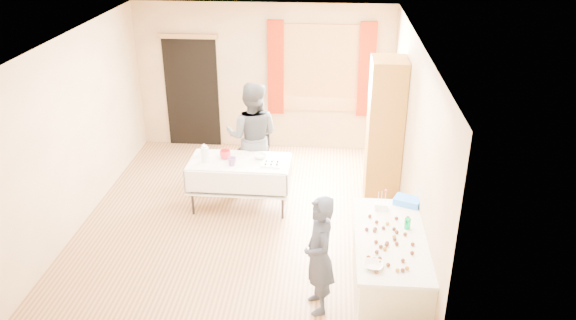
# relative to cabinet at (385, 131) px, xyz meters

# --- Properties ---
(floor) EXTENTS (4.50, 5.50, 0.02)m
(floor) POSITION_rel_cabinet_xyz_m (-1.99, -0.97, -1.09)
(floor) COLOR #9E7047
(floor) RESTS_ON ground
(ceiling) EXTENTS (4.50, 5.50, 0.02)m
(ceiling) POSITION_rel_cabinet_xyz_m (-1.99, -0.97, 1.53)
(ceiling) COLOR white
(ceiling) RESTS_ON floor
(wall_back) EXTENTS (4.50, 0.02, 2.60)m
(wall_back) POSITION_rel_cabinet_xyz_m (-1.99, 1.79, 0.22)
(wall_back) COLOR tan
(wall_back) RESTS_ON floor
(wall_front) EXTENTS (4.50, 0.02, 2.60)m
(wall_front) POSITION_rel_cabinet_xyz_m (-1.99, -3.73, 0.22)
(wall_front) COLOR tan
(wall_front) RESTS_ON floor
(wall_left) EXTENTS (0.02, 5.50, 2.60)m
(wall_left) POSITION_rel_cabinet_xyz_m (-4.25, -0.97, 0.22)
(wall_left) COLOR tan
(wall_left) RESTS_ON floor
(wall_right) EXTENTS (0.02, 5.50, 2.60)m
(wall_right) POSITION_rel_cabinet_xyz_m (0.27, -0.97, 0.22)
(wall_right) COLOR tan
(wall_right) RESTS_ON floor
(window_frame) EXTENTS (1.32, 0.06, 1.52)m
(window_frame) POSITION_rel_cabinet_xyz_m (-0.99, 1.75, 0.42)
(window_frame) COLOR olive
(window_frame) RESTS_ON wall_back
(window_pane) EXTENTS (1.20, 0.02, 1.40)m
(window_pane) POSITION_rel_cabinet_xyz_m (-0.99, 1.73, 0.42)
(window_pane) COLOR white
(window_pane) RESTS_ON wall_back
(curtain_left) EXTENTS (0.28, 0.06, 1.65)m
(curtain_left) POSITION_rel_cabinet_xyz_m (-1.77, 1.70, 0.42)
(curtain_left) COLOR maroon
(curtain_left) RESTS_ON wall_back
(curtain_right) EXTENTS (0.28, 0.06, 1.65)m
(curtain_right) POSITION_rel_cabinet_xyz_m (-0.21, 1.70, 0.42)
(curtain_right) COLOR maroon
(curtain_right) RESTS_ON wall_back
(doorway) EXTENTS (0.95, 0.04, 2.00)m
(doorway) POSITION_rel_cabinet_xyz_m (-3.29, 1.76, -0.08)
(doorway) COLOR black
(doorway) RESTS_ON floor
(door_lintel) EXTENTS (1.05, 0.06, 0.08)m
(door_lintel) POSITION_rel_cabinet_xyz_m (-3.29, 1.73, 0.94)
(door_lintel) COLOR olive
(door_lintel) RESTS_ON wall_back
(cabinet) EXTENTS (0.50, 0.60, 2.16)m
(cabinet) POSITION_rel_cabinet_xyz_m (0.00, 0.00, 0.00)
(cabinet) COLOR #8F5E1E
(cabinet) RESTS_ON floor
(counter) EXTENTS (0.79, 1.67, 0.91)m
(counter) POSITION_rel_cabinet_xyz_m (-0.10, -2.58, -0.63)
(counter) COLOR beige
(counter) RESTS_ON floor
(party_table) EXTENTS (1.47, 0.77, 0.75)m
(party_table) POSITION_rel_cabinet_xyz_m (-2.08, -0.49, -0.63)
(party_table) COLOR black
(party_table) RESTS_ON floor
(chair) EXTENTS (0.51, 0.51, 1.00)m
(chair) POSITION_rel_cabinet_xyz_m (-2.03, 0.65, -0.78)
(chair) COLOR black
(chair) RESTS_ON floor
(girl) EXTENTS (0.69, 0.60, 1.40)m
(girl) POSITION_rel_cabinet_xyz_m (-0.87, -2.67, -0.38)
(girl) COLOR #222739
(girl) RESTS_ON floor
(woman) EXTENTS (0.93, 0.78, 1.72)m
(woman) POSITION_rel_cabinet_xyz_m (-1.98, 0.16, -0.22)
(woman) COLOR black
(woman) RESTS_ON floor
(soda_can) EXTENTS (0.07, 0.07, 0.12)m
(soda_can) POSITION_rel_cabinet_xyz_m (0.07, -2.39, -0.11)
(soda_can) COLOR #019543
(soda_can) RESTS_ON counter
(mixing_bowl) EXTENTS (0.28, 0.28, 0.05)m
(mixing_bowl) POSITION_rel_cabinet_xyz_m (-0.33, -3.14, -0.15)
(mixing_bowl) COLOR white
(mixing_bowl) RESTS_ON counter
(foam_block) EXTENTS (0.16, 0.11, 0.08)m
(foam_block) POSITION_rel_cabinet_xyz_m (-0.18, -2.00, -0.13)
(foam_block) COLOR white
(foam_block) RESTS_ON counter
(blue_basket) EXTENTS (0.35, 0.30, 0.08)m
(blue_basket) POSITION_rel_cabinet_xyz_m (0.14, -1.85, -0.13)
(blue_basket) COLOR #2C7AEF
(blue_basket) RESTS_ON counter
(pitcher) EXTENTS (0.12, 0.12, 0.22)m
(pitcher) POSITION_rel_cabinet_xyz_m (-2.56, -0.56, -0.22)
(pitcher) COLOR silver
(pitcher) RESTS_ON party_table
(cup_red) EXTENTS (0.25, 0.25, 0.13)m
(cup_red) POSITION_rel_cabinet_xyz_m (-2.30, -0.43, -0.27)
(cup_red) COLOR red
(cup_red) RESTS_ON party_table
(cup_rainbow) EXTENTS (0.15, 0.15, 0.12)m
(cup_rainbow) POSITION_rel_cabinet_xyz_m (-2.16, -0.65, -0.27)
(cup_rainbow) COLOR red
(cup_rainbow) RESTS_ON party_table
(small_bowl) EXTENTS (0.18, 0.18, 0.06)m
(small_bowl) POSITION_rel_cabinet_xyz_m (-1.79, -0.38, -0.30)
(small_bowl) COLOR white
(small_bowl) RESTS_ON party_table
(pastry_tray) EXTENTS (0.30, 0.23, 0.02)m
(pastry_tray) POSITION_rel_cabinet_xyz_m (-1.60, -0.60, -0.32)
(pastry_tray) COLOR white
(pastry_tray) RESTS_ON party_table
(bottle) EXTENTS (0.10, 0.10, 0.15)m
(bottle) POSITION_rel_cabinet_xyz_m (-2.64, -0.29, -0.25)
(bottle) COLOR white
(bottle) RESTS_ON party_table
(cake_balls) EXTENTS (0.52, 1.07, 0.04)m
(cake_balls) POSITION_rel_cabinet_xyz_m (-0.15, -2.72, -0.15)
(cake_balls) COLOR #3F2314
(cake_balls) RESTS_ON counter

